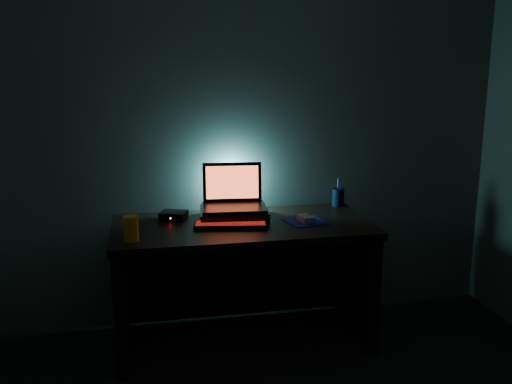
# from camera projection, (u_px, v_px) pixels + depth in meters

# --- Properties ---
(room) EXTENTS (3.50, 4.00, 2.50)m
(room) POSITION_uv_depth(u_px,v_px,m) (339.00, 211.00, 1.65)
(room) COLOR black
(room) RESTS_ON ground
(desk) EXTENTS (1.50, 0.70, 0.75)m
(desk) POSITION_uv_depth(u_px,v_px,m) (241.00, 262.00, 3.42)
(desk) COLOR black
(desk) RESTS_ON ground
(riser) EXTENTS (0.43, 0.33, 0.06)m
(riser) POSITION_uv_depth(u_px,v_px,m) (234.00, 214.00, 3.41)
(riser) COLOR black
(riser) RESTS_ON desk
(laptop) EXTENTS (0.40, 0.31, 0.26)m
(laptop) POSITION_uv_depth(u_px,v_px,m) (233.00, 197.00, 3.44)
(laptop) COLOR black
(laptop) RESTS_ON riser
(keyboard) EXTENTS (0.43, 0.20, 0.03)m
(keyboard) POSITION_uv_depth(u_px,v_px,m) (231.00, 225.00, 3.24)
(keyboard) COLOR black
(keyboard) RESTS_ON desk
(mousepad) EXTENTS (0.26, 0.24, 0.00)m
(mousepad) POSITION_uv_depth(u_px,v_px,m) (305.00, 221.00, 3.35)
(mousepad) COLOR navy
(mousepad) RESTS_ON desk
(mouse) EXTENTS (0.09, 0.12, 0.03)m
(mouse) POSITION_uv_depth(u_px,v_px,m) (305.00, 218.00, 3.35)
(mouse) COLOR gray
(mouse) RESTS_ON mousepad
(pen_cup) EXTENTS (0.08, 0.08, 0.11)m
(pen_cup) POSITION_uv_depth(u_px,v_px,m) (338.00, 197.00, 3.70)
(pen_cup) COLOR black
(pen_cup) RESTS_ON desk
(juice_glass) EXTENTS (0.10, 0.10, 0.13)m
(juice_glass) POSITION_uv_depth(u_px,v_px,m) (131.00, 229.00, 2.98)
(juice_glass) COLOR gold
(juice_glass) RESTS_ON desk
(router) EXTENTS (0.18, 0.17, 0.05)m
(router) POSITION_uv_depth(u_px,v_px,m) (174.00, 216.00, 3.39)
(router) COLOR black
(router) RESTS_ON desk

